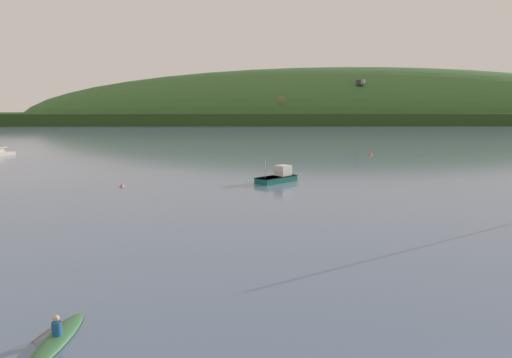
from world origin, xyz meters
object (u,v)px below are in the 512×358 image
at_px(canoe_with_paddler, 57,338).
at_px(mooring_buoy_midchannel, 371,155).
at_px(mooring_buoy_foreground, 122,187).
at_px(dockside_crane, 362,102).
at_px(fishing_boat_moored, 280,179).

height_order(canoe_with_paddler, mooring_buoy_midchannel, canoe_with_paddler).
bearing_deg(canoe_with_paddler, mooring_buoy_foreground, -167.24).
bearing_deg(canoe_with_paddler, dockside_crane, 166.10).
bearing_deg(dockside_crane, fishing_boat_moored, -150.54).
bearing_deg(mooring_buoy_foreground, fishing_boat_moored, 7.84).
relative_size(canoe_with_paddler, mooring_buoy_foreground, 7.87).
relative_size(dockside_crane, mooring_buoy_midchannel, 31.07).
bearing_deg(canoe_with_paddler, fishing_boat_moored, 166.29).
relative_size(fishing_boat_moored, mooring_buoy_foreground, 9.46).
relative_size(dockside_crane, mooring_buoy_foreground, 39.75).
xyz_separation_m(canoe_with_paddler, mooring_buoy_foreground, (-4.29, 31.79, -0.10)).
distance_m(canoe_with_paddler, mooring_buoy_midchannel, 68.56).
distance_m(fishing_boat_moored, canoe_with_paddler, 35.88).
bearing_deg(fishing_boat_moored, mooring_buoy_midchannel, 14.57).
bearing_deg(fishing_boat_moored, dockside_crane, 29.18).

